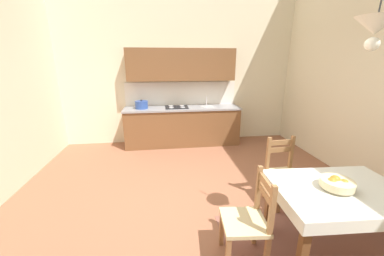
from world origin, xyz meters
name	(u,v)px	position (x,y,z in m)	size (l,w,h in m)	color
ground_plane	(197,210)	(0.00, 0.00, -0.05)	(6.00, 6.20, 0.10)	#935B42
wall_back	(179,53)	(0.00, 2.86, 2.10)	(6.00, 0.12, 4.21)	beige
kitchen_cabinetry	(182,109)	(0.03, 2.53, 0.86)	(2.67, 0.63, 2.20)	brown
dining_table	(338,201)	(1.24, -0.93, 0.61)	(1.28, 0.94, 0.75)	brown
dining_chair_tv_side	(248,221)	(0.36, -0.88, 0.44)	(0.46, 0.46, 0.93)	#D1BC89
dining_chair_kitchen_side	(283,173)	(1.19, -0.03, 0.44)	(0.44, 0.44, 0.93)	#D1BC89
fruit_bowl	(337,183)	(1.19, -0.93, 0.81)	(0.30, 0.30, 0.12)	beige
pendant_lamp	(376,27)	(1.27, -0.90, 2.19)	(0.32, 0.32, 0.81)	black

